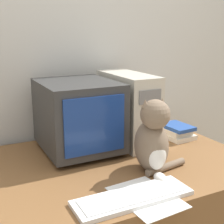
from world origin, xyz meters
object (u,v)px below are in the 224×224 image
at_px(book_stack, 177,132).
at_px(pen, 99,195).
at_px(keyboard, 133,197).
at_px(crt_monitor, 78,116).
at_px(computer_tower, 128,108).
at_px(cat, 153,140).

distance_m(book_stack, pen, 0.83).
height_order(keyboard, pen, keyboard).
bearing_deg(crt_monitor, keyboard, -89.88).
bearing_deg(computer_tower, crt_monitor, -177.86).
relative_size(crt_monitor, computer_tower, 0.99).
relative_size(crt_monitor, keyboard, 0.95).
bearing_deg(crt_monitor, pen, -102.07).
bearing_deg(cat, crt_monitor, 131.02).
height_order(computer_tower, cat, computer_tower).
bearing_deg(cat, keyboard, -125.81).
distance_m(crt_monitor, pen, 0.54).
bearing_deg(book_stack, crt_monitor, 172.89).
xyz_separation_m(crt_monitor, computer_tower, (0.31, 0.01, 0.00)).
bearing_deg(cat, book_stack, 52.42).
height_order(crt_monitor, computer_tower, computer_tower).
xyz_separation_m(cat, book_stack, (0.40, 0.32, -0.11)).
xyz_separation_m(keyboard, pen, (-0.11, 0.09, -0.01)).
bearing_deg(keyboard, crt_monitor, 90.12).
relative_size(crt_monitor, book_stack, 2.25).
bearing_deg(pen, keyboard, -39.16).
bearing_deg(crt_monitor, computer_tower, 2.14).
xyz_separation_m(crt_monitor, book_stack, (0.61, -0.08, -0.16)).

